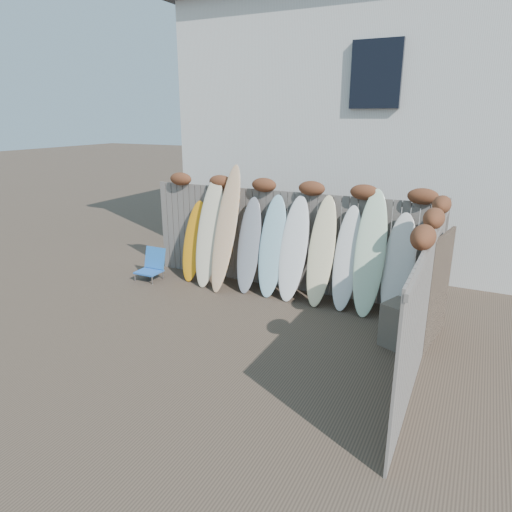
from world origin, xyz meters
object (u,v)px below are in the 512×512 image
at_px(lattice_panel, 438,289).
at_px(surfboard_0, 194,241).
at_px(wooden_crate, 404,326).
at_px(beach_chair, 152,265).

distance_m(lattice_panel, surfboard_0, 5.04).
xyz_separation_m(wooden_crate, surfboard_0, (-4.59, 1.16, 0.50)).
relative_size(wooden_crate, surfboard_0, 0.40).
bearing_deg(beach_chair, surfboard_0, 26.25).
xyz_separation_m(wooden_crate, lattice_panel, (0.39, 0.41, 0.53)).
bearing_deg(lattice_panel, wooden_crate, -124.35).
distance_m(wooden_crate, surfboard_0, 4.76).
distance_m(beach_chair, wooden_crate, 5.48).
height_order(beach_chair, wooden_crate, wooden_crate).
bearing_deg(surfboard_0, wooden_crate, -10.70).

